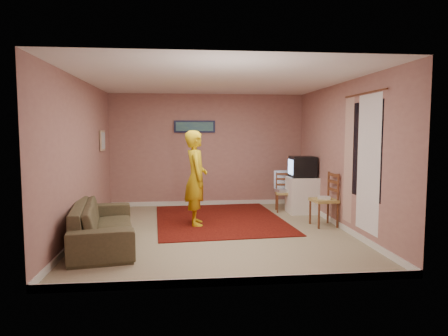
{
  "coord_description": "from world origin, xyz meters",
  "views": [
    {
      "loc": [
        -0.56,
        -6.83,
        1.74
      ],
      "look_at": [
        0.2,
        0.6,
        1.05
      ],
      "focal_mm": 32.0,
      "sensor_mm": 36.0,
      "label": 1
    }
  ],
  "objects": [
    {
      "name": "wall_back",
      "position": [
        0.0,
        2.5,
        1.3
      ],
      "size": [
        4.5,
        0.02,
        2.6
      ],
      "primitive_type": "cube",
      "color": "#A3756B",
      "rests_on": "ground"
    },
    {
      "name": "baseboard_back",
      "position": [
        0.0,
        2.49,
        0.05
      ],
      "size": [
        4.5,
        0.02,
        0.1
      ],
      "primitive_type": "cube",
      "color": "silver",
      "rests_on": "ground"
    },
    {
      "name": "baseboard_right",
      "position": [
        2.24,
        0.0,
        0.05
      ],
      "size": [
        0.02,
        5.0,
        0.1
      ],
      "primitive_type": "cube",
      "color": "silver",
      "rests_on": "ground"
    },
    {
      "name": "wall_right",
      "position": [
        2.25,
        0.0,
        1.3
      ],
      "size": [
        0.02,
        5.0,
        2.6
      ],
      "primitive_type": "cube",
      "color": "#A3756B",
      "rests_on": "ground"
    },
    {
      "name": "curtain_sheer",
      "position": [
        2.23,
        -1.05,
        1.25
      ],
      "size": [
        0.01,
        0.75,
        2.1
      ],
      "primitive_type": "cube",
      "color": "white",
      "rests_on": "wall_right"
    },
    {
      "name": "baseboard_left",
      "position": [
        -2.24,
        0.0,
        0.05
      ],
      "size": [
        0.02,
        5.0,
        0.1
      ],
      "primitive_type": "cube",
      "color": "silver",
      "rests_on": "ground"
    },
    {
      "name": "picture_back",
      "position": [
        -0.3,
        2.47,
        1.85
      ],
      "size": [
        0.95,
        0.04,
        0.28
      ],
      "color": "#141939",
      "rests_on": "wall_back"
    },
    {
      "name": "dvd_player",
      "position": [
        1.61,
        1.56,
        0.46
      ],
      "size": [
        0.41,
        0.32,
        0.06
      ],
      "primitive_type": "cube",
      "rotation": [
        0.0,
        0.0,
        0.19
      ],
      "color": "silver",
      "rests_on": "chair_a"
    },
    {
      "name": "chair_a",
      "position": [
        1.61,
        1.56,
        0.51
      ],
      "size": [
        0.42,
        0.41,
        0.46
      ],
      "rotation": [
        0.0,
        0.0,
        -0.13
      ],
      "color": "#A28B4F",
      "rests_on": "ground"
    },
    {
      "name": "ceiling",
      "position": [
        0.0,
        0.0,
        2.6
      ],
      "size": [
        4.5,
        5.0,
        0.02
      ],
      "primitive_type": "cube",
      "color": "white",
      "rests_on": "wall_back"
    },
    {
      "name": "baseboard_front",
      "position": [
        0.0,
        -2.49,
        0.05
      ],
      "size": [
        4.5,
        0.02,
        0.1
      ],
      "primitive_type": "cube",
      "color": "silver",
      "rests_on": "ground"
    },
    {
      "name": "window",
      "position": [
        2.24,
        -0.9,
        1.45
      ],
      "size": [
        0.01,
        1.1,
        1.5
      ],
      "primitive_type": "cube",
      "color": "black",
      "rests_on": "wall_right"
    },
    {
      "name": "curtain_rod",
      "position": [
        2.2,
        -0.9,
        2.32
      ],
      "size": [
        0.02,
        1.4,
        0.02
      ],
      "primitive_type": "cylinder",
      "rotation": [
        1.57,
        0.0,
        0.0
      ],
      "color": "brown",
      "rests_on": "wall_right"
    },
    {
      "name": "sofa",
      "position": [
        -1.8,
        -0.64,
        0.32
      ],
      "size": [
        1.22,
        2.33,
        0.65
      ],
      "primitive_type": "imported",
      "rotation": [
        0.0,
        0.0,
        1.73
      ],
      "color": "brown",
      "rests_on": "ground"
    },
    {
      "name": "blue_throw",
      "position": [
        1.61,
        1.75,
        0.68
      ],
      "size": [
        0.38,
        0.05,
        0.4
      ],
      "primitive_type": "cube",
      "color": "#80A4D2",
      "rests_on": "chair_a"
    },
    {
      "name": "wall_left",
      "position": [
        -2.25,
        0.0,
        1.3
      ],
      "size": [
        0.02,
        5.0,
        2.6
      ],
      "primitive_type": "cube",
      "color": "#A3756B",
      "rests_on": "ground"
    },
    {
      "name": "area_rug",
      "position": [
        0.14,
        0.9,
        0.01
      ],
      "size": [
        2.64,
        3.21,
        0.02
      ],
      "primitive_type": "cube",
      "rotation": [
        0.0,
        0.0,
        0.07
      ],
      "color": "#300505",
      "rests_on": "ground"
    },
    {
      "name": "game_console",
      "position": [
        2.0,
        0.19,
        0.53
      ],
      "size": [
        0.26,
        0.22,
        0.05
      ],
      "primitive_type": "cube",
      "rotation": [
        0.0,
        0.0,
        -0.28
      ],
      "color": "silver",
      "rests_on": "chair_b"
    },
    {
      "name": "person",
      "position": [
        -0.34,
        0.5,
        0.88
      ],
      "size": [
        0.46,
        0.67,
        1.76
      ],
      "primitive_type": "imported",
      "rotation": [
        0.0,
        0.0,
        1.63
      ],
      "color": "gold",
      "rests_on": "ground"
    },
    {
      "name": "curtain_floral",
      "position": [
        2.21,
        -0.35,
        1.25
      ],
      "size": [
        0.01,
        0.35,
        2.1
      ],
      "primitive_type": "cube",
      "color": "beige",
      "rests_on": "wall_right"
    },
    {
      "name": "chair_b",
      "position": [
        2.0,
        0.19,
        0.6
      ],
      "size": [
        0.47,
        0.49,
        0.53
      ],
      "rotation": [
        0.0,
        0.0,
        -1.47
      ],
      "color": "#A28B4F",
      "rests_on": "ground"
    },
    {
      "name": "picture_left",
      "position": [
        -2.22,
        1.6,
        1.55
      ],
      "size": [
        0.04,
        0.38,
        0.42
      ],
      "color": "tan",
      "rests_on": "wall_left"
    },
    {
      "name": "crt_tv",
      "position": [
        1.94,
        1.38,
        0.99
      ],
      "size": [
        0.52,
        0.46,
        0.44
      ],
      "rotation": [
        0.0,
        0.0,
        -0.01
      ],
      "color": "black",
      "rests_on": "tv_cabinet"
    },
    {
      "name": "ground",
      "position": [
        0.0,
        0.0,
        0.0
      ],
      "size": [
        5.0,
        5.0,
        0.0
      ],
      "primitive_type": "plane",
      "color": "tan",
      "rests_on": "ground"
    },
    {
      "name": "tv_cabinet",
      "position": [
        1.95,
        1.38,
        0.38
      ],
      "size": [
        0.6,
        0.55,
        0.77
      ],
      "primitive_type": "cube",
      "color": "white",
      "rests_on": "ground"
    },
    {
      "name": "wall_front",
      "position": [
        0.0,
        -2.5,
        1.3
      ],
      "size": [
        4.5,
        0.02,
        2.6
      ],
      "primitive_type": "cube",
      "color": "#A3756B",
      "rests_on": "ground"
    }
  ]
}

